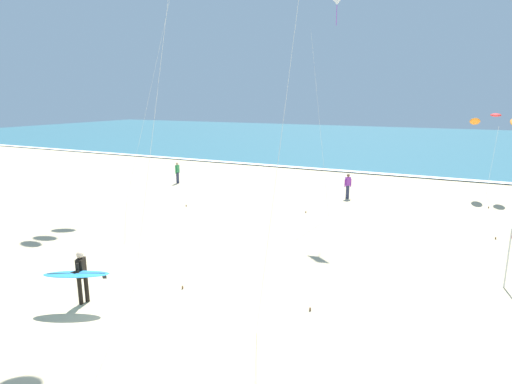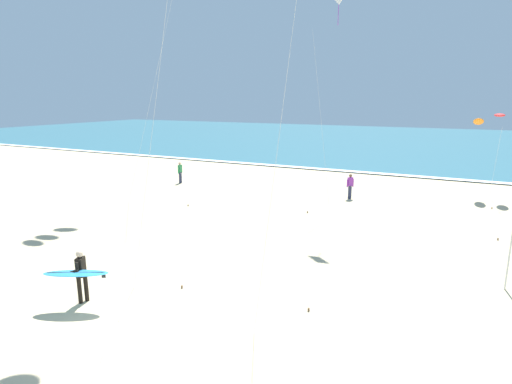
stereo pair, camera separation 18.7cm
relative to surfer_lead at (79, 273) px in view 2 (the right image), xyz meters
The scene contains 9 objects.
ground_plane 2.81m from the surfer_lead, ahead, with size 160.00×160.00×0.00m, color #D1BA8E.
ocean_water 57.01m from the surfer_lead, 87.38° to the left, with size 160.00×60.00×0.08m, color #336B7A.
shoreline_foam 27.38m from the surfer_lead, 84.53° to the left, with size 160.00×0.92×0.01m, color white.
surfer_lead is the anchor object (origin of this frame).
kite_arc_scarlet_mid 25.30m from the surfer_lead, 61.48° to the left, with size 2.85×3.99×5.32m.
kite_diamond_ivory_low 16.34m from the surfer_lead, 71.87° to the left, with size 2.03×0.85×11.70m.
bystander_green_top 18.94m from the surfer_lead, 117.34° to the left, with size 0.22×0.50×1.59m.
bystander_purple_top 17.99m from the surfer_lead, 77.32° to the left, with size 0.37×0.39×1.59m.
lifeguard_flag 13.87m from the surfer_lead, 30.84° to the left, with size 0.45×0.05×2.10m.
Camera 2 is at (7.55, -8.27, 6.27)m, focal length 29.33 mm.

